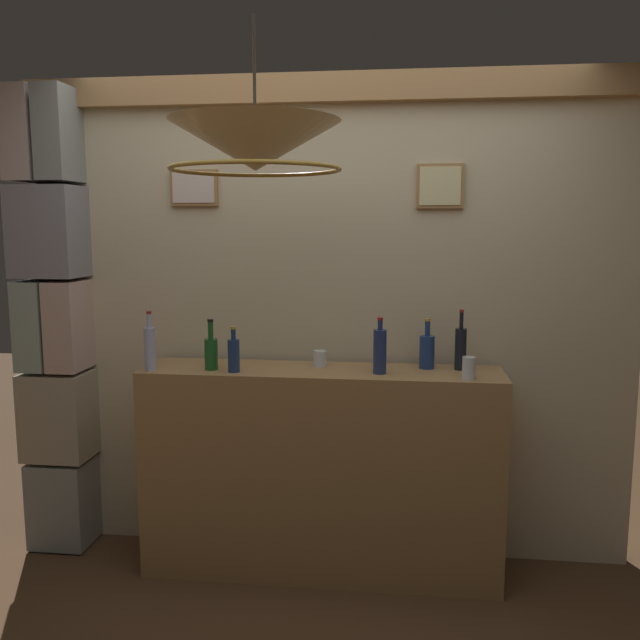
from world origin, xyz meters
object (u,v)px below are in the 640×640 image
liquor_bottle_brandy (211,352)px  pendant_lamp (255,148)px  liquor_bottle_whiskey (234,354)px  glass_tumbler_highball (320,359)px  liquor_bottle_amaro (150,347)px  liquor_bottle_rum (380,350)px  liquor_bottle_bourbon (461,348)px  glass_tumbler_rocks (469,368)px  liquor_bottle_vermouth (427,351)px

liquor_bottle_brandy → pendant_lamp: 1.15m
liquor_bottle_whiskey → glass_tumbler_highball: liquor_bottle_whiskey is taller
liquor_bottle_amaro → liquor_bottle_rum: (1.10, 0.07, -0.00)m
liquor_bottle_bourbon → glass_tumbler_highball: liquor_bottle_bourbon is taller
glass_tumbler_rocks → pendant_lamp: size_ratio=0.16×
liquor_bottle_brandy → glass_tumbler_rocks: liquor_bottle_brandy is taller
liquor_bottle_brandy → liquor_bottle_amaro: 0.29m
liquor_bottle_amaro → liquor_bottle_whiskey: bearing=1.7°
glass_tumbler_rocks → liquor_bottle_rum: bearing=169.2°
liquor_bottle_rum → pendant_lamp: size_ratio=0.42×
liquor_bottle_whiskey → glass_tumbler_rocks: size_ratio=2.10×
liquor_bottle_amaro → glass_tumbler_highball: size_ratio=3.62×
liquor_bottle_rum → pendant_lamp: 1.16m
liquor_bottle_amaro → glass_tumbler_rocks: 1.51m
liquor_bottle_bourbon → pendant_lamp: (-0.83, -0.76, 0.87)m
liquor_bottle_vermouth → glass_tumbler_highball: liquor_bottle_vermouth is taller
liquor_bottle_brandy → liquor_bottle_bourbon: 1.21m
liquor_bottle_amaro → pendant_lamp: pendant_lamp is taller
liquor_bottle_whiskey → glass_tumbler_highball: size_ratio=2.76×
liquor_bottle_bourbon → liquor_bottle_vermouth: bearing=175.0°
liquor_bottle_whiskey → liquor_bottle_rum: 0.70m
liquor_bottle_amaro → glass_tumbler_rocks: liquor_bottle_amaro is taller
liquor_bottle_vermouth → liquor_bottle_brandy: bearing=-171.4°
glass_tumbler_rocks → glass_tumbler_highball: glass_tumbler_rocks is taller
liquor_bottle_brandy → glass_tumbler_highball: bearing=14.8°
liquor_bottle_rum → liquor_bottle_vermouth: bearing=32.5°
liquor_bottle_vermouth → liquor_bottle_amaro: bearing=-171.0°
liquor_bottle_brandy → liquor_bottle_rum: size_ratio=0.92×
liquor_bottle_vermouth → liquor_bottle_rum: size_ratio=0.92×
liquor_bottle_amaro → pendant_lamp: 1.23m
pendant_lamp → liquor_bottle_amaro: bearing=139.0°
glass_tumbler_highball → pendant_lamp: 1.21m
liquor_bottle_brandy → glass_tumbler_rocks: (1.22, -0.06, -0.03)m
liquor_bottle_brandy → liquor_bottle_amaro: (-0.29, -0.05, 0.03)m
liquor_bottle_amaro → liquor_bottle_bourbon: 1.50m
liquor_bottle_rum → pendant_lamp: bearing=-125.1°
liquor_bottle_amaro → liquor_bottle_whiskey: (0.41, 0.01, -0.03)m
liquor_bottle_vermouth → glass_tumbler_highball: 0.53m
liquor_bottle_rum → glass_tumbler_highball: bearing=157.9°
liquor_bottle_whiskey → glass_tumbler_highball: 0.43m
liquor_bottle_amaro → liquor_bottle_vermouth: bearing=9.0°
liquor_bottle_whiskey → pendant_lamp: size_ratio=0.34×
liquor_bottle_brandy → liquor_bottle_rum: bearing=1.0°
liquor_bottle_vermouth → glass_tumbler_rocks: size_ratio=2.35×
liquor_bottle_vermouth → liquor_bottle_rum: bearing=-147.5°
liquor_bottle_vermouth → liquor_bottle_bourbon: liquor_bottle_bourbon is taller
liquor_bottle_whiskey → liquor_bottle_rum: size_ratio=0.82×
liquor_bottle_brandy → liquor_bottle_vermouth: liquor_bottle_brandy is taller
liquor_bottle_whiskey → glass_tumbler_rocks: (1.10, -0.02, -0.03)m
liquor_bottle_amaro → liquor_bottle_bourbon: (1.49, 0.20, -0.00)m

